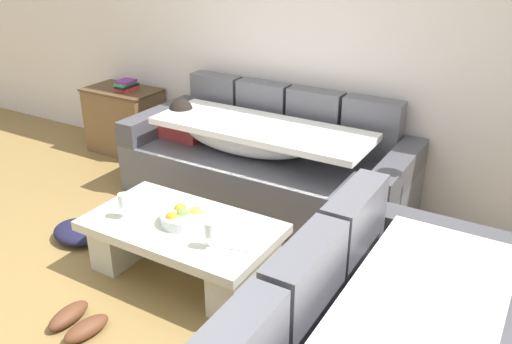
{
  "coord_description": "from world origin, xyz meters",
  "views": [
    {
      "loc": [
        1.91,
        -1.75,
        2.03
      ],
      "look_at": [
        0.26,
        1.03,
        0.55
      ],
      "focal_mm": 37.29,
      "sensor_mm": 36.0,
      "label": 1
    }
  ],
  "objects": [
    {
      "name": "wine_glass_near_left",
      "position": [
        -0.29,
        0.34,
        0.5
      ],
      "size": [
        0.07,
        0.07,
        0.17
      ],
      "color": "silver",
      "rests_on": "coffee_table"
    },
    {
      "name": "wine_glass_near_right",
      "position": [
        0.38,
        0.33,
        0.5
      ],
      "size": [
        0.07,
        0.07,
        0.17
      ],
      "color": "silver",
      "rests_on": "coffee_table"
    },
    {
      "name": "pair_of_shoes",
      "position": [
        -0.14,
        -0.25,
        0.04
      ],
      "size": [
        0.32,
        0.3,
        0.09
      ],
      "color": "#59331E",
      "rests_on": "ground_plane"
    },
    {
      "name": "fruit_bowl",
      "position": [
        0.07,
        0.48,
        0.42
      ],
      "size": [
        0.28,
        0.28,
        0.1
      ],
      "color": "silver",
      "rests_on": "coffee_table"
    },
    {
      "name": "crumpled_garment",
      "position": [
        -0.85,
        0.42,
        0.06
      ],
      "size": [
        0.42,
        0.35,
        0.12
      ],
      "primitive_type": "ellipsoid",
      "rotation": [
        0.0,
        0.0,
        3.07
      ],
      "color": "#191933",
      "rests_on": "ground_plane"
    },
    {
      "name": "side_cabinet",
      "position": [
        -1.72,
        1.85,
        0.32
      ],
      "size": [
        0.72,
        0.44,
        0.64
      ],
      "color": "brown",
      "rests_on": "ground_plane"
    },
    {
      "name": "couch_along_wall",
      "position": [
        -0.03,
        1.62,
        0.33
      ],
      "size": [
        2.27,
        0.92,
        0.88
      ],
      "color": "#56565F",
      "rests_on": "ground_plane"
    },
    {
      "name": "open_magazine",
      "position": [
        0.43,
        0.46,
        0.39
      ],
      "size": [
        0.33,
        0.28,
        0.01
      ],
      "primitive_type": "cube",
      "rotation": [
        0.0,
        0.0,
        0.3
      ],
      "color": "white",
      "rests_on": "coffee_table"
    },
    {
      "name": "coffee_table",
      "position": [
        0.06,
        0.47,
        0.24
      ],
      "size": [
        1.2,
        0.68,
        0.38
      ],
      "color": "beige",
      "rests_on": "ground_plane"
    },
    {
      "name": "back_wall",
      "position": [
        0.0,
        2.15,
        1.35
      ],
      "size": [
        9.0,
        0.1,
        2.7
      ],
      "primitive_type": "cube",
      "color": "silver",
      "rests_on": "ground_plane"
    },
    {
      "name": "ground_plane",
      "position": [
        0.0,
        0.0,
        0.0
      ],
      "size": [
        14.0,
        14.0,
        0.0
      ],
      "primitive_type": "plane",
      "color": "olive"
    },
    {
      "name": "book_stack_on_cabinet",
      "position": [
        -1.65,
        1.85,
        0.69
      ],
      "size": [
        0.16,
        0.22,
        0.1
      ],
      "color": "red",
      "rests_on": "side_cabinet"
    }
  ]
}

